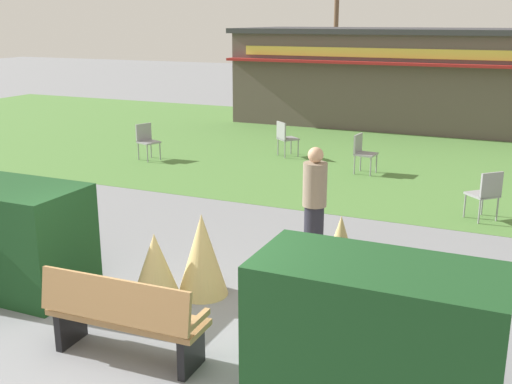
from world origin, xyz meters
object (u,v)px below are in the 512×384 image
object	(u,v)px
cafe_chair_west	(147,139)
tree_right_bg	(336,22)
cafe_chair_center	(285,136)
park_bench	(123,317)
cafe_chair_north	(362,150)
cafe_chair_east	(486,192)
food_kiosk	(402,76)
parked_car_west_slot	(399,81)
person_strolling	(314,205)

from	to	relation	value
cafe_chair_west	tree_right_bg	bearing A→B (deg)	96.09
tree_right_bg	cafe_chair_center	bearing A→B (deg)	-76.04
park_bench	cafe_chair_north	bearing A→B (deg)	88.97
cafe_chair_east	cafe_chair_north	world-z (taller)	same
food_kiosk	parked_car_west_slot	bearing A→B (deg)	101.78
cafe_chair_west	cafe_chair_east	xyz separation A→B (m)	(8.07, -1.75, 0.00)
park_bench	cafe_chair_east	world-z (taller)	park_bench
person_strolling	cafe_chair_east	bearing A→B (deg)	-11.63
cafe_chair_north	parked_car_west_slot	size ratio (longest dim) A/B	0.21
food_kiosk	cafe_chair_north	world-z (taller)	food_kiosk
park_bench	cafe_chair_west	xyz separation A→B (m)	(-5.08, 8.06, 0.05)
park_bench	cafe_chair_center	xyz separation A→B (m)	(-2.08, 9.78, 0.05)
park_bench	person_strolling	xyz separation A→B (m)	(0.90, 3.31, 0.38)
food_kiosk	parked_car_west_slot	world-z (taller)	food_kiosk
cafe_chair_north	person_strolling	bearing A→B (deg)	-82.39
cafe_chair_west	cafe_chair_north	distance (m)	5.30
person_strolling	parked_car_west_slot	bearing A→B (deg)	31.53
cafe_chair_north	person_strolling	size ratio (longest dim) A/B	0.53
park_bench	parked_car_west_slot	world-z (taller)	parked_car_west_slot
park_bench	food_kiosk	xyz separation A→B (m)	(-0.50, 16.26, 1.07)
cafe_chair_west	person_strolling	xyz separation A→B (m)	(5.98, -4.75, 0.33)
park_bench	food_kiosk	bearing A→B (deg)	91.75
cafe_chair_east	food_kiosk	bearing A→B (deg)	109.29
food_kiosk	cafe_chair_west	xyz separation A→B (m)	(-4.59, -8.21, -1.02)
park_bench	person_strolling	bearing A→B (deg)	74.82
parked_car_west_slot	cafe_chair_west	bearing A→B (deg)	-100.08
park_bench	person_strolling	distance (m)	3.45
cafe_chair_east	person_strolling	distance (m)	3.67
food_kiosk	cafe_chair_north	distance (m)	7.53
cafe_chair_east	tree_right_bg	distance (m)	28.16
food_kiosk	person_strolling	xyz separation A→B (m)	(1.39, -12.96, -0.69)
cafe_chair_center	person_strolling	xyz separation A→B (m)	(2.98, -6.47, 0.33)
food_kiosk	tree_right_bg	bearing A→B (deg)	114.17
food_kiosk	cafe_chair_west	size ratio (longest dim) A/B	12.02
food_kiosk	park_bench	bearing A→B (deg)	-88.25
parked_car_west_slot	food_kiosk	bearing A→B (deg)	-78.22
person_strolling	cafe_chair_north	bearing A→B (deg)	30.81
park_bench	cafe_chair_center	world-z (taller)	park_bench
cafe_chair_north	tree_right_bg	xyz separation A→B (m)	(-7.82, 23.41, 2.66)
food_kiosk	tree_right_bg	world-z (taller)	tree_right_bg
park_bench	cafe_chair_north	distance (m)	8.84
park_bench	cafe_chair_west	bearing A→B (deg)	122.25
cafe_chair_north	person_strolling	world-z (taller)	person_strolling
cafe_chair_east	cafe_chair_center	world-z (taller)	same
cafe_chair_north	tree_right_bg	bearing A→B (deg)	108.49
parked_car_west_slot	person_strolling	bearing A→B (deg)	-81.67
person_strolling	cafe_chair_center	bearing A→B (deg)	47.91
food_kiosk	person_strolling	bearing A→B (deg)	-83.86
park_bench	parked_car_west_slot	size ratio (longest dim) A/B	0.40
food_kiosk	cafe_chair_east	xyz separation A→B (m)	(3.48, -9.96, -1.02)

